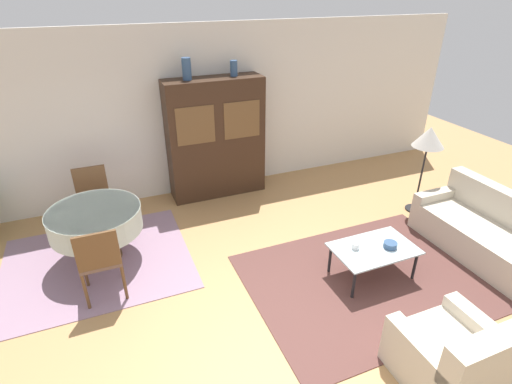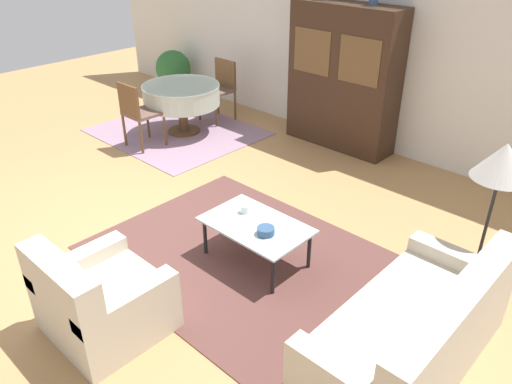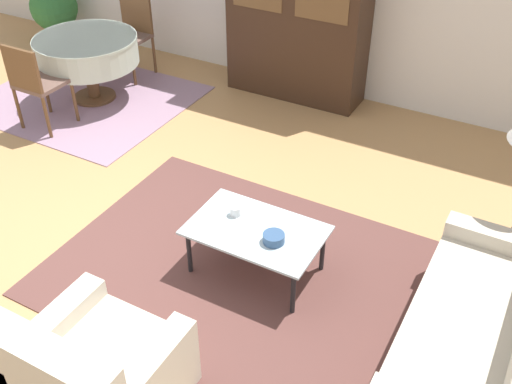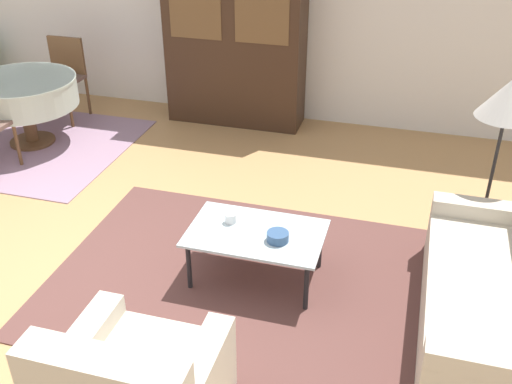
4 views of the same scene
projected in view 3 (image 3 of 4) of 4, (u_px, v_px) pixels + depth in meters
The scene contains 13 objects.
ground_plane at pixel (80, 251), 4.80m from camera, with size 14.00×14.00×0.00m, color tan.
area_rug at pixel (244, 272), 4.60m from camera, with size 2.87×2.14×0.01m.
dining_rug at pixel (86, 99), 6.91m from camera, with size 2.29×1.96×0.01m.
couch at pixel (484, 342), 3.68m from camera, with size 0.82×1.76×0.83m.
armchair at pixel (94, 375), 3.48m from camera, with size 0.85×0.82×0.80m.
coffee_table at pixel (256, 233), 4.39m from camera, with size 0.99×0.63×0.40m.
display_cabinet at pixel (298, 12), 6.48m from camera, with size 1.55×0.48×1.93m.
dining_table at pixel (87, 51), 6.59m from camera, with size 1.13×1.13×0.73m.
dining_chair_near at pixel (35, 81), 6.06m from camera, with size 0.44×0.44×0.93m.
dining_chair_far at pixel (132, 31), 7.17m from camera, with size 0.44×0.44×0.93m.
cup at pixel (235, 211), 4.49m from camera, with size 0.09×0.09×0.07m.
bowl at pixel (274, 238), 4.24m from camera, with size 0.16×0.16×0.07m.
potted_plant at pixel (54, 10), 8.05m from camera, with size 0.63×0.63×0.80m.
Camera 3 is at (2.98, -2.46, 3.21)m, focal length 42.00 mm.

